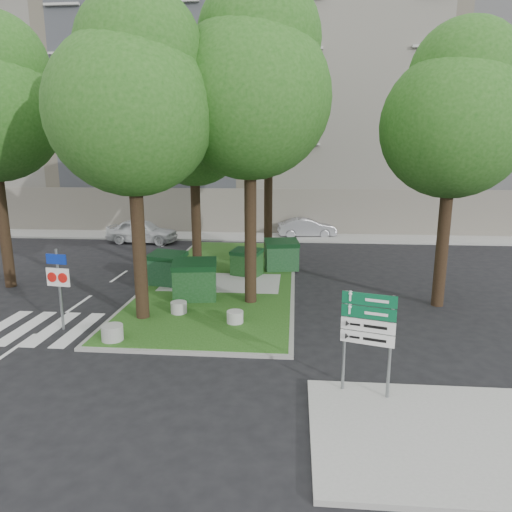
# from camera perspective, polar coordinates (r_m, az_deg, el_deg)

# --- Properties ---
(ground) EXTENTS (120.00, 120.00, 0.00)m
(ground) POSITION_cam_1_polar(r_m,az_deg,el_deg) (13.58, -11.20, -11.78)
(ground) COLOR black
(ground) RESTS_ON ground
(median_island) EXTENTS (6.00, 16.00, 0.12)m
(median_island) POSITION_cam_1_polar(r_m,az_deg,el_deg) (20.83, -3.85, -2.69)
(median_island) COLOR #1E4C15
(median_island) RESTS_ON ground
(median_kerb) EXTENTS (6.30, 16.30, 0.10)m
(median_kerb) POSITION_cam_1_polar(r_m,az_deg,el_deg) (20.84, -3.85, -2.72)
(median_kerb) COLOR gray
(median_kerb) RESTS_ON ground
(sidewalk_corner) EXTENTS (5.00, 4.00, 0.12)m
(sidewalk_corner) POSITION_cam_1_polar(r_m,az_deg,el_deg) (10.41, 21.59, -20.23)
(sidewalk_corner) COLOR #999993
(sidewalk_corner) RESTS_ON ground
(building_sidewalk) EXTENTS (42.00, 3.00, 0.12)m
(building_sidewalk) POSITION_cam_1_polar(r_m,az_deg,el_deg) (31.06, -1.83, 2.43)
(building_sidewalk) COLOR #999993
(building_sidewalk) RESTS_ON ground
(zebra_crossing) EXTENTS (5.00, 3.00, 0.01)m
(zebra_crossing) POSITION_cam_1_polar(r_m,az_deg,el_deg) (16.23, -22.68, -8.40)
(zebra_crossing) COLOR silver
(zebra_crossing) RESTS_ON ground
(apartment_building) EXTENTS (41.00, 12.00, 16.00)m
(apartment_building) POSITION_cam_1_polar(r_m,az_deg,el_deg) (38.10, -0.54, 16.31)
(apartment_building) COLOR tan
(apartment_building) RESTS_ON ground
(tree_median_near_left) EXTENTS (5.20, 5.20, 10.53)m
(tree_median_near_left) POSITION_cam_1_polar(r_m,az_deg,el_deg) (15.36, -15.02, 18.80)
(tree_median_near_left) COLOR black
(tree_median_near_left) RESTS_ON ground
(tree_median_near_right) EXTENTS (5.60, 5.60, 11.46)m
(tree_median_near_right) POSITION_cam_1_polar(r_m,az_deg,el_deg) (16.66, -0.40, 21.01)
(tree_median_near_right) COLOR black
(tree_median_near_right) RESTS_ON ground
(tree_median_mid) EXTENTS (4.80, 4.80, 9.99)m
(tree_median_mid) POSITION_cam_1_polar(r_m,az_deg,el_deg) (21.44, -7.57, 16.33)
(tree_median_mid) COLOR black
(tree_median_mid) RESTS_ON ground
(tree_median_far) EXTENTS (5.80, 5.80, 11.93)m
(tree_median_far) POSITION_cam_1_polar(r_m,az_deg,el_deg) (24.11, 1.85, 19.21)
(tree_median_far) COLOR black
(tree_median_far) RESTS_ON ground
(tree_street_right) EXTENTS (5.00, 5.00, 10.06)m
(tree_street_right) POSITION_cam_1_polar(r_m,az_deg,el_deg) (17.83, 23.79, 16.19)
(tree_street_right) COLOR black
(tree_street_right) RESTS_ON ground
(dumpster_a) EXTENTS (1.74, 1.41, 1.41)m
(dumpster_a) POSITION_cam_1_polar(r_m,az_deg,el_deg) (19.73, -11.01, -1.56)
(dumpster_a) COLOR #0E361A
(dumpster_a) RESTS_ON median_island
(dumpster_b) EXTENTS (1.82, 1.40, 1.54)m
(dumpster_b) POSITION_cam_1_polar(r_m,az_deg,el_deg) (17.55, -7.66, -3.00)
(dumpster_b) COLOR #103713
(dumpster_b) RESTS_ON median_island
(dumpster_c) EXTENTS (1.57, 1.34, 1.24)m
(dumpster_c) POSITION_cam_1_polar(r_m,az_deg,el_deg) (20.85, -1.17, -0.80)
(dumpster_c) COLOR #113710
(dumpster_c) RESTS_ON median_island
(dumpster_d) EXTENTS (1.76, 1.38, 1.47)m
(dumpster_d) POSITION_cam_1_polar(r_m,az_deg,el_deg) (21.88, 3.21, 0.13)
(dumpster_d) COLOR #123C1A
(dumpster_d) RESTS_ON median_island
(bollard_left) EXTENTS (0.64, 0.64, 0.46)m
(bollard_left) POSITION_cam_1_polar(r_m,az_deg,el_deg) (14.44, -17.52, -9.12)
(bollard_left) COLOR gray
(bollard_left) RESTS_ON median_island
(bollard_right) EXTENTS (0.55, 0.55, 0.39)m
(bollard_right) POSITION_cam_1_polar(r_m,az_deg,el_deg) (15.16, -2.63, -7.61)
(bollard_right) COLOR #A0A09B
(bollard_right) RESTS_ON median_island
(bollard_mid) EXTENTS (0.56, 0.56, 0.40)m
(bollard_mid) POSITION_cam_1_polar(r_m,az_deg,el_deg) (16.25, -9.63, -6.35)
(bollard_mid) COLOR #9D9C98
(bollard_mid) RESTS_ON median_island
(litter_bin) EXTENTS (0.44, 0.44, 0.76)m
(litter_bin) POSITION_cam_1_polar(r_m,az_deg,el_deg) (25.04, 2.05, 0.98)
(litter_bin) COLOR gold
(litter_bin) RESTS_ON median_island
(traffic_sign_pole) EXTENTS (0.80, 0.16, 2.67)m
(traffic_sign_pole) POSITION_cam_1_polar(r_m,az_deg,el_deg) (15.71, -23.43, -2.60)
(traffic_sign_pole) COLOR slate
(traffic_sign_pole) RESTS_ON ground
(directional_sign) EXTENTS (1.17, 0.39, 2.42)m
(directional_sign) POSITION_cam_1_polar(r_m,az_deg,el_deg) (10.70, 13.81, -8.71)
(directional_sign) COLOR slate
(directional_sign) RESTS_ON sidewalk_corner
(car_white) EXTENTS (4.59, 2.19, 1.52)m
(car_white) POSITION_cam_1_polar(r_m,az_deg,el_deg) (29.96, -14.04, 3.04)
(car_white) COLOR silver
(car_white) RESTS_ON ground
(car_silver) EXTENTS (4.08, 1.90, 1.29)m
(car_silver) POSITION_cam_1_polar(r_m,az_deg,el_deg) (31.31, 6.36, 3.54)
(car_silver) COLOR gray
(car_silver) RESTS_ON ground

